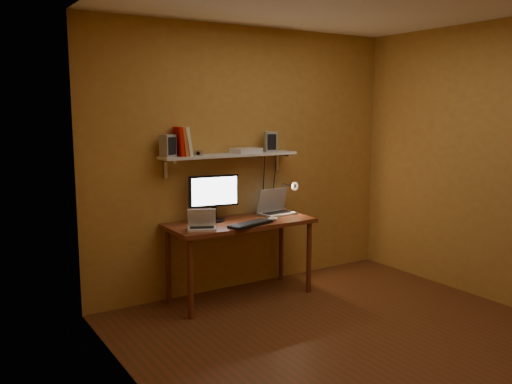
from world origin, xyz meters
TOP-DOWN VIEW (x-y plane):
  - room at (0.00, 0.00)m, footprint 3.44×3.24m
  - desk at (-0.27, 1.28)m, footprint 1.40×0.60m
  - wall_shelf at (-0.27, 1.47)m, footprint 1.40×0.25m
  - monitor at (-0.48, 1.42)m, footprint 0.48×0.23m
  - laptop at (0.20, 1.40)m, footprint 0.36×0.28m
  - netbook at (-0.73, 1.16)m, footprint 0.30×0.27m
  - keyboard at (-0.29, 1.07)m, footprint 0.48×0.28m
  - mouse at (-0.00, 1.13)m, footprint 0.11×0.08m
  - desk_lamp at (0.39, 1.41)m, footprint 0.09×0.23m
  - speaker_left at (-0.91, 1.48)m, footprint 0.14×0.14m
  - speaker_right at (0.20, 1.48)m, footprint 0.14×0.14m
  - books at (-0.76, 1.48)m, footprint 0.15×0.18m
  - shelf_camera at (-0.65, 1.40)m, footprint 0.09×0.05m
  - router at (-0.09, 1.47)m, footprint 0.31×0.23m

SIDE VIEW (x-z plane):
  - desk at x=-0.27m, z-range 0.29..1.04m
  - keyboard at x=-0.29m, z-range 0.75..0.77m
  - mouse at x=0.00m, z-range 0.75..0.79m
  - netbook at x=-0.73m, z-range 0.71..0.89m
  - laptop at x=0.20m, z-range 0.69..0.95m
  - desk_lamp at x=0.39m, z-range 0.77..1.15m
  - monitor at x=-0.48m, z-range 0.78..1.21m
  - room at x=0.00m, z-range -0.02..2.62m
  - wall_shelf at x=-0.27m, z-range 1.26..1.46m
  - router at x=-0.09m, z-range 1.38..1.42m
  - shelf_camera at x=-0.65m, z-range 1.37..1.43m
  - speaker_left at x=-0.91m, z-range 1.38..1.57m
  - speaker_right at x=0.20m, z-range 1.38..1.57m
  - books at x=-0.76m, z-range 1.37..1.64m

